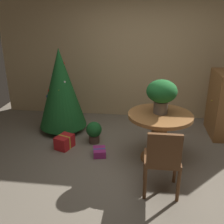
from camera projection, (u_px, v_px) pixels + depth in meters
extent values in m
plane|color=#756B5B|center=(138.00, 171.00, 3.74)|extent=(6.60, 6.60, 0.00)
cube|color=tan|center=(143.00, 55.00, 5.30)|extent=(6.00, 0.10, 2.60)
cylinder|color=brown|center=(157.00, 157.00, 4.06)|extent=(0.52, 0.52, 0.04)
cylinder|color=brown|center=(159.00, 137.00, 3.93)|extent=(0.23, 0.23, 0.66)
cylinder|color=brown|center=(160.00, 116.00, 3.80)|extent=(0.95, 0.95, 0.05)
cylinder|color=#665B51|center=(161.00, 107.00, 3.80)|extent=(0.21, 0.21, 0.18)
ellipsoid|color=#195623|center=(162.00, 91.00, 3.71)|extent=(0.44, 0.44, 0.33)
sphere|color=red|center=(167.00, 89.00, 3.75)|extent=(0.05, 0.05, 0.05)
sphere|color=red|center=(157.00, 93.00, 3.61)|extent=(0.07, 0.07, 0.07)
cylinder|color=brown|center=(145.00, 166.00, 3.47)|extent=(0.04, 0.04, 0.43)
cylinder|color=brown|center=(175.00, 168.00, 3.43)|extent=(0.04, 0.04, 0.43)
cylinder|color=brown|center=(145.00, 183.00, 3.12)|extent=(0.04, 0.04, 0.43)
cylinder|color=brown|center=(178.00, 186.00, 3.08)|extent=(0.04, 0.04, 0.43)
cube|color=brown|center=(162.00, 159.00, 3.19)|extent=(0.44, 0.42, 0.05)
cube|color=brown|center=(164.00, 150.00, 2.94)|extent=(0.39, 0.05, 0.40)
cylinder|color=brown|center=(64.00, 127.00, 5.03)|extent=(0.10, 0.10, 0.10)
cone|color=#195623|center=(61.00, 88.00, 4.75)|extent=(0.88, 0.88, 1.45)
sphere|color=silver|center=(64.00, 82.00, 4.58)|extent=(0.05, 0.05, 0.05)
sphere|color=#2D51A8|center=(48.00, 96.00, 4.79)|extent=(0.06, 0.06, 0.06)
sphere|color=gold|center=(59.00, 90.00, 4.56)|extent=(0.04, 0.04, 0.04)
sphere|color=red|center=(63.00, 63.00, 4.65)|extent=(0.07, 0.07, 0.07)
sphere|color=silver|center=(53.00, 76.00, 4.65)|extent=(0.06, 0.06, 0.06)
sphere|color=red|center=(49.00, 90.00, 4.68)|extent=(0.04, 0.04, 0.04)
cube|color=red|center=(65.00, 142.00, 4.35)|extent=(0.31, 0.36, 0.21)
cube|color=gold|center=(65.00, 142.00, 4.35)|extent=(0.22, 0.11, 0.22)
cube|color=#9E287A|center=(99.00, 152.00, 4.14)|extent=(0.24, 0.28, 0.11)
cube|color=#1E569E|center=(99.00, 152.00, 4.14)|extent=(0.19, 0.07, 0.11)
cube|color=brown|center=(224.00, 104.00, 4.67)|extent=(0.40, 0.80, 1.17)
sphere|color=#B29338|center=(212.00, 101.00, 4.68)|extent=(0.04, 0.04, 0.04)
cylinder|color=#4C382D|center=(94.00, 139.00, 4.54)|extent=(0.18, 0.18, 0.14)
sphere|color=#195623|center=(94.00, 129.00, 4.47)|extent=(0.27, 0.27, 0.27)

